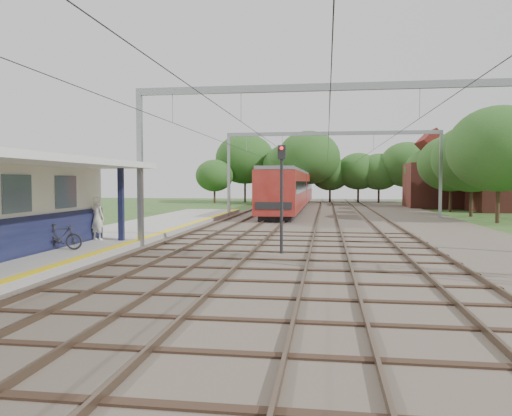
{
  "coord_description": "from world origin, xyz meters",
  "views": [
    {
      "loc": [
        3.12,
        -5.97,
        2.96
      ],
      "look_at": [
        -0.48,
        19.38,
        1.6
      ],
      "focal_mm": 35.0,
      "sensor_mm": 36.0,
      "label": 1
    }
  ],
  "objects_px": {
    "bicycle": "(61,237)",
    "train": "(292,189)",
    "signal_post": "(282,186)",
    "person": "(97,218)"
  },
  "relations": [
    {
      "from": "bicycle",
      "to": "train",
      "type": "bearing_deg",
      "value": -16.39
    },
    {
      "from": "train",
      "to": "signal_post",
      "type": "distance_m",
      "value": 33.17
    },
    {
      "from": "train",
      "to": "person",
      "type": "bearing_deg",
      "value": -101.59
    },
    {
      "from": "person",
      "to": "train",
      "type": "height_order",
      "value": "train"
    },
    {
      "from": "person",
      "to": "train",
      "type": "bearing_deg",
      "value": -83.01
    },
    {
      "from": "person",
      "to": "train",
      "type": "relative_size",
      "value": 0.05
    },
    {
      "from": "person",
      "to": "bicycle",
      "type": "relative_size",
      "value": 1.19
    },
    {
      "from": "bicycle",
      "to": "signal_post",
      "type": "distance_m",
      "value": 8.73
    },
    {
      "from": "signal_post",
      "to": "person",
      "type": "bearing_deg",
      "value": 173.01
    },
    {
      "from": "person",
      "to": "signal_post",
      "type": "bearing_deg",
      "value": -170.26
    }
  ]
}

